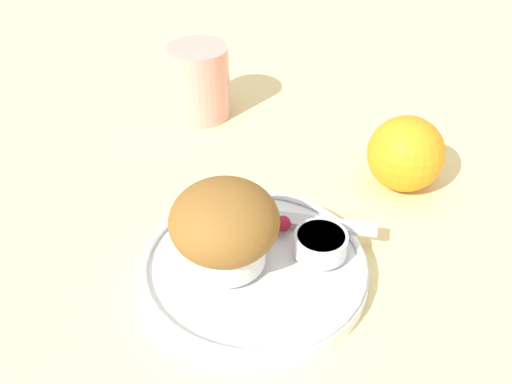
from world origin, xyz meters
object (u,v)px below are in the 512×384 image
object	(u,v)px
muffin	(224,227)
juice_glass	(199,82)
orange_fruit	(406,154)
butter_knife	(279,218)

from	to	relation	value
muffin	juice_glass	world-z (taller)	muffin
orange_fruit	butter_knife	bearing A→B (deg)	-129.05
muffin	orange_fruit	xyz separation A→B (m)	(0.12, 0.18, -0.02)
muffin	butter_knife	distance (m)	0.08
muffin	butter_knife	size ratio (longest dim) A/B	0.50
muffin	orange_fruit	world-z (taller)	muffin
muffin	orange_fruit	size ratio (longest dim) A/B	1.15
butter_knife	juice_glass	bearing A→B (deg)	123.16
muffin	butter_knife	world-z (taller)	muffin
orange_fruit	juice_glass	bearing A→B (deg)	165.59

